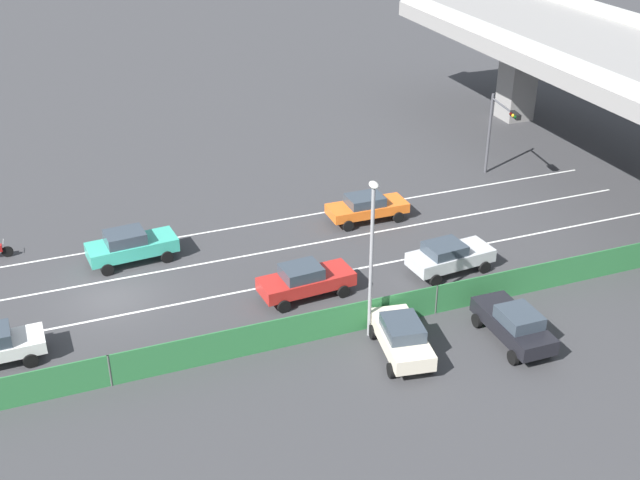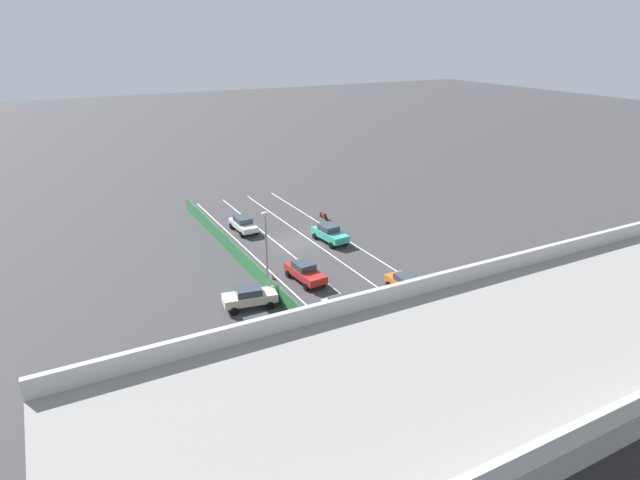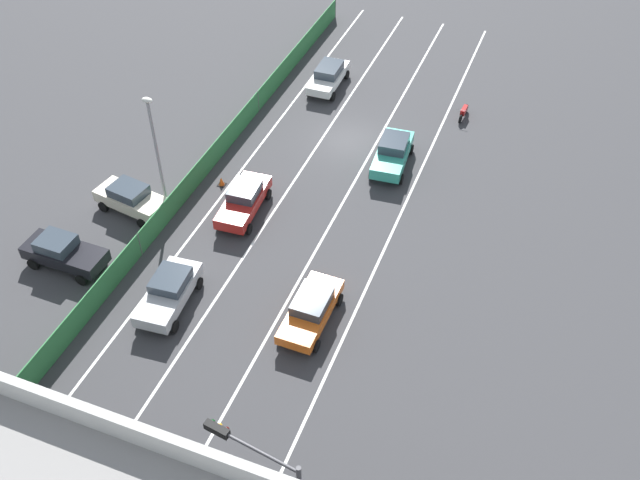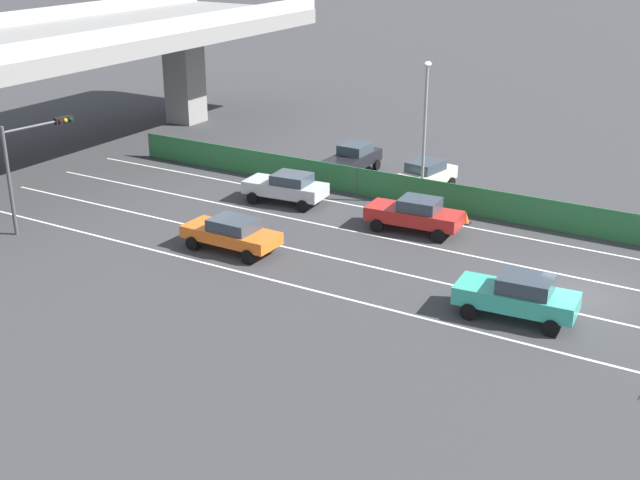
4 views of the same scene
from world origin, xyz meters
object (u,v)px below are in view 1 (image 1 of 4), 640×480
parked_sedan_cream (402,336)px  car_taxi_teal (131,245)px  car_taxi_orange (367,206)px  street_lamp (372,246)px  traffic_light (500,124)px  traffic_cone (288,324)px  car_sedan_red (305,280)px  car_sedan_silver (449,256)px  parked_sedan_dark (514,324)px

parked_sedan_cream → car_taxi_teal: bearing=-143.0°
car_taxi_orange → car_taxi_teal: bearing=-90.0°
street_lamp → traffic_light: bearing=131.5°
traffic_light → car_taxi_orange: bearing=-77.1°
car_taxi_teal → traffic_cone: size_ratio=8.33×
car_taxi_orange → traffic_cone: (8.87, -7.89, -0.61)m
traffic_light → traffic_cone: size_ratio=9.42×
car_sedan_red → parked_sedan_cream: 6.38m
traffic_cone → car_taxi_teal: bearing=-148.0°
car_sedan_silver → traffic_light: traffic_light is taller
car_sedan_silver → parked_sedan_dark: 6.52m
car_taxi_orange → car_taxi_teal: car_taxi_teal is taller
parked_sedan_cream → parked_sedan_dark: (0.92, 5.03, -0.00)m
car_taxi_teal → traffic_light: bearing=95.6°
parked_sedan_cream → traffic_light: 20.54m
parked_sedan_dark → traffic_cone: 10.06m
car_taxi_orange → traffic_cone: bearing=-41.6°
street_lamp → traffic_cone: (-1.78, -3.23, -4.26)m
car_sedan_red → car_sedan_silver: car_sedan_red is taller
traffic_cone → car_sedan_red: bearing=143.8°
car_sedan_silver → parked_sedan_dark: size_ratio=1.01×
street_lamp → car_sedan_red: bearing=-159.9°
car_taxi_orange → car_sedan_silver: size_ratio=1.02×
car_sedan_red → parked_sedan_cream: parked_sedan_cream is taller
car_taxi_teal → traffic_cone: (8.87, 5.54, -0.70)m
car_taxi_orange → traffic_light: traffic_light is taller
car_sedan_silver → parked_sedan_dark: bearing=-3.8°
car_sedan_silver → traffic_cone: bearing=-78.3°
car_sedan_silver → parked_sedan_cream: size_ratio=1.02×
car_taxi_teal → car_taxi_orange: bearing=90.0°
parked_sedan_dark → parked_sedan_cream: bearing=-100.3°
parked_sedan_cream → traffic_cone: bearing=-133.0°
car_taxi_teal → street_lamp: bearing=39.5°
car_taxi_teal → parked_sedan_dark: size_ratio=1.06×
car_taxi_orange → traffic_cone: size_ratio=8.15×
parked_sedan_dark → car_taxi_teal: bearing=-132.9°
parked_sedan_dark → traffic_cone: bearing=-117.0°
car_taxi_orange → street_lamp: (10.65, -4.66, 3.65)m
traffic_light → street_lamp: 19.54m
car_taxi_orange → traffic_light: 10.63m
car_taxi_teal → traffic_cone: car_taxi_teal is taller
parked_sedan_dark → traffic_cone: (-4.56, -8.94, -0.68)m
car_taxi_teal → traffic_light: size_ratio=0.88×
car_sedan_silver → traffic_light: 12.85m
car_sedan_red → street_lamp: (4.13, 1.51, 3.60)m
car_sedan_red → parked_sedan_dark: 10.00m
car_sedan_silver → traffic_cone: (1.95, -9.37, -0.65)m
traffic_light → street_lamp: bearing=-48.5°
car_taxi_teal → parked_sedan_dark: car_taxi_teal is taller
car_sedan_red → parked_sedan_cream: (6.00, 2.19, 0.02)m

